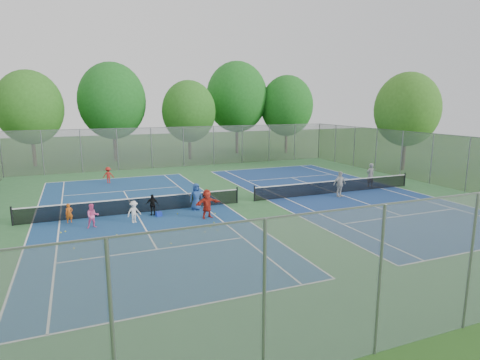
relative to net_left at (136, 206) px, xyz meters
name	(u,v)px	position (x,y,z in m)	size (l,w,h in m)	color
ground	(246,202)	(7.00, 0.00, -0.46)	(120.00, 120.00, 0.00)	#255219
court_pad	(246,202)	(7.00, 0.00, -0.45)	(32.00, 32.00, 0.01)	#326A38
court_left	(136,213)	(0.00, 0.00, -0.44)	(10.97, 23.77, 0.01)	navy
court_right	(335,193)	(14.00, 0.00, -0.44)	(10.97, 23.77, 0.01)	navy
net_left	(136,206)	(0.00, 0.00, 0.00)	(12.87, 0.10, 0.91)	black
net_right	(336,187)	(14.00, 0.00, 0.00)	(12.87, 0.10, 0.91)	black
fence_north	(183,147)	(7.00, 16.00, 1.54)	(32.00, 0.10, 4.00)	gray
fence_south	(470,263)	(7.00, -16.00, 1.54)	(32.00, 0.10, 4.00)	gray
fence_east	(432,159)	(23.00, 0.00, 1.54)	(32.00, 0.10, 4.00)	gray
tree_nw	(30,108)	(-7.00, 22.00, 5.44)	(6.40, 6.40, 9.58)	#443326
tree_nl	(112,101)	(1.00, 23.00, 6.09)	(7.20, 7.20, 10.69)	#443326
tree_nc	(189,111)	(9.00, 21.00, 4.94)	(6.00, 6.00, 8.85)	#443326
tree_nr	(237,97)	(16.00, 24.00, 6.59)	(7.60, 7.60, 11.42)	#443326
tree_ne	(287,106)	(22.00, 22.00, 5.51)	(6.60, 6.60, 9.77)	#443326
tree_side_e	(407,109)	(26.00, 6.00, 5.29)	(6.00, 6.00, 9.20)	#443326
ball_crate	(159,214)	(1.11, -1.12, -0.32)	(0.31, 0.31, 0.27)	#1934C0
ball_hopper	(193,200)	(3.68, 0.75, -0.14)	(0.32, 0.32, 0.63)	green
student_a	(69,213)	(-3.59, -0.60, 0.08)	(0.39, 0.26, 1.07)	#D85B14
student_b	(93,216)	(-2.46, -1.99, 0.19)	(0.63, 0.49, 1.29)	pink
student_c	(134,212)	(-0.36, -1.87, 0.15)	(0.78, 0.45, 1.21)	silver
student_d	(152,205)	(0.83, -0.74, 0.16)	(0.72, 0.30, 1.23)	black
student_e	(196,197)	(3.49, -0.60, 0.37)	(0.80, 0.52, 1.64)	#26498C
student_f	(207,204)	(3.56, -2.53, 0.37)	(1.54, 0.49, 1.66)	red
child_far_baseline	(108,175)	(-0.76, 9.94, 0.20)	(0.85, 0.49, 1.32)	#B52319
instructor	(370,175)	(17.73, 0.81, 0.46)	(0.67, 0.44, 1.84)	gray
teen_court_b	(340,184)	(13.57, -1.02, 0.44)	(1.05, 0.44, 1.78)	beige
tennis_ball_0	(117,235)	(-1.46, -3.77, -0.42)	(0.07, 0.07, 0.07)	#B8CB2F
tennis_ball_1	(178,214)	(2.19, -1.17, -0.42)	(0.07, 0.07, 0.07)	#D0DE33
tennis_ball_2	(215,214)	(4.20, -1.99, -0.42)	(0.07, 0.07, 0.07)	#D2EB36
tennis_ball_3	(211,227)	(3.18, -4.28, -0.42)	(0.07, 0.07, 0.07)	#BAD832
tennis_ball_4	(61,233)	(-4.00, -2.35, -0.42)	(0.07, 0.07, 0.07)	#D1DA32
tennis_ball_5	(65,232)	(-3.80, -2.24, -0.42)	(0.07, 0.07, 0.07)	gold
tennis_ball_6	(214,223)	(3.58, -3.62, -0.42)	(0.07, 0.07, 0.07)	#A2C12C
tennis_ball_7	(205,232)	(2.65, -4.98, -0.42)	(0.07, 0.07, 0.07)	gold
tennis_ball_8	(171,244)	(0.72, -5.97, -0.42)	(0.07, 0.07, 0.07)	#D3E334
tennis_ball_9	(217,231)	(3.31, -4.96, -0.42)	(0.07, 0.07, 0.07)	#C4E435
tennis_ball_10	(81,259)	(-3.14, -6.34, -0.42)	(0.07, 0.07, 0.07)	#B3C22D
tennis_ball_11	(74,249)	(-3.40, -4.95, -0.42)	(0.07, 0.07, 0.07)	#C9D832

